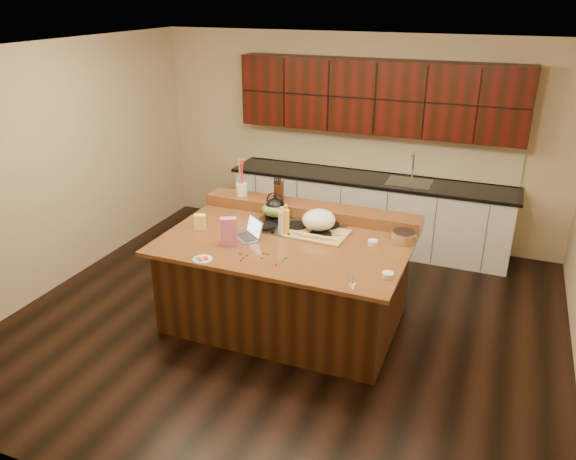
% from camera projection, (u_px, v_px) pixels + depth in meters
% --- Properties ---
extents(room, '(5.52, 5.02, 2.72)m').
position_uv_depth(room, '(286.00, 198.00, 5.34)').
color(room, black).
rests_on(room, ground).
extents(island, '(2.40, 1.60, 0.92)m').
position_uv_depth(island, '(286.00, 280.00, 5.69)').
color(island, black).
rests_on(island, ground).
extents(back_ledge, '(2.40, 0.30, 0.12)m').
position_uv_depth(back_ledge, '(310.00, 210.00, 6.08)').
color(back_ledge, black).
rests_on(back_ledge, island).
extents(cooktop, '(0.92, 0.52, 0.05)m').
position_uv_depth(cooktop, '(297.00, 227.00, 5.76)').
color(cooktop, gray).
rests_on(cooktop, island).
extents(back_counter, '(3.70, 0.66, 2.40)m').
position_uv_depth(back_counter, '(372.00, 173.00, 7.28)').
color(back_counter, silver).
rests_on(back_counter, ground).
extents(kettle, '(0.29, 0.29, 0.20)m').
position_uv_depth(kettle, '(275.00, 207.00, 5.92)').
color(kettle, black).
rests_on(kettle, cooktop).
extents(green_bowl, '(0.29, 0.29, 0.16)m').
position_uv_depth(green_bowl, '(275.00, 209.00, 5.93)').
color(green_bowl, olive).
rests_on(green_bowl, cooktop).
extents(laptop, '(0.36, 0.35, 0.20)m').
position_uv_depth(laptop, '(250.00, 233.00, 5.53)').
color(laptop, '#B7B7BC').
rests_on(laptop, island).
extents(oil_bottle, '(0.09, 0.09, 0.27)m').
position_uv_depth(oil_bottle, '(286.00, 223.00, 5.55)').
color(oil_bottle, yellow).
rests_on(oil_bottle, island).
extents(vinegar_bottle, '(0.07, 0.07, 0.25)m').
position_uv_depth(vinegar_bottle, '(282.00, 223.00, 5.56)').
color(vinegar_bottle, silver).
rests_on(vinegar_bottle, island).
extents(wooden_tray, '(0.59, 0.47, 0.23)m').
position_uv_depth(wooden_tray, '(319.00, 223.00, 5.62)').
color(wooden_tray, tan).
rests_on(wooden_tray, island).
extents(ramekin_a, '(0.12, 0.12, 0.04)m').
position_uv_depth(ramekin_a, '(388.00, 275.00, 4.77)').
color(ramekin_a, white).
rests_on(ramekin_a, island).
extents(ramekin_b, '(0.10, 0.10, 0.04)m').
position_uv_depth(ramekin_b, '(373.00, 242.00, 5.38)').
color(ramekin_b, white).
rests_on(ramekin_b, island).
extents(ramekin_c, '(0.13, 0.13, 0.04)m').
position_uv_depth(ramekin_c, '(411.00, 239.00, 5.45)').
color(ramekin_c, white).
rests_on(ramekin_c, island).
extents(strainer_bowl, '(0.29, 0.29, 0.09)m').
position_uv_depth(strainer_bowl, '(404.00, 238.00, 5.43)').
color(strainer_bowl, '#996B3F').
rests_on(strainer_bowl, island).
extents(kitchen_timer, '(0.09, 0.09, 0.07)m').
position_uv_depth(kitchen_timer, '(353.00, 278.00, 4.70)').
color(kitchen_timer, silver).
rests_on(kitchen_timer, island).
extents(pink_bag, '(0.17, 0.14, 0.28)m').
position_uv_depth(pink_bag, '(229.00, 232.00, 5.33)').
color(pink_bag, '#D26395').
rests_on(pink_bag, island).
extents(candy_plate, '(0.18, 0.18, 0.01)m').
position_uv_depth(candy_plate, '(202.00, 259.00, 5.08)').
color(candy_plate, white).
rests_on(candy_plate, island).
extents(package_box, '(0.13, 0.12, 0.16)m').
position_uv_depth(package_box, '(200.00, 222.00, 5.71)').
color(package_box, '#F2DA55').
rests_on(package_box, island).
extents(utensil_crock, '(0.14, 0.14, 0.14)m').
position_uv_depth(utensil_crock, '(242.00, 189.00, 6.31)').
color(utensil_crock, white).
rests_on(utensil_crock, back_ledge).
extents(knife_block, '(0.15, 0.19, 0.20)m').
position_uv_depth(knife_block, '(279.00, 192.00, 6.14)').
color(knife_block, black).
rests_on(knife_block, back_ledge).
extents(gumdrop_0, '(0.02, 0.02, 0.02)m').
position_uv_depth(gumdrop_0, '(243.00, 258.00, 5.10)').
color(gumdrop_0, red).
rests_on(gumdrop_0, island).
extents(gumdrop_1, '(0.02, 0.02, 0.02)m').
position_uv_depth(gumdrop_1, '(262.00, 258.00, 5.11)').
color(gumdrop_1, '#198C26').
rests_on(gumdrop_1, island).
extents(gumdrop_2, '(0.02, 0.02, 0.02)m').
position_uv_depth(gumdrop_2, '(241.00, 260.00, 5.06)').
color(gumdrop_2, red).
rests_on(gumdrop_2, island).
extents(gumdrop_3, '(0.02, 0.02, 0.02)m').
position_uv_depth(gumdrop_3, '(286.00, 258.00, 5.11)').
color(gumdrop_3, '#198C26').
rests_on(gumdrop_3, island).
extents(gumdrop_4, '(0.02, 0.02, 0.02)m').
position_uv_depth(gumdrop_4, '(263.00, 253.00, 5.20)').
color(gumdrop_4, red).
rests_on(gumdrop_4, island).
extents(gumdrop_5, '(0.02, 0.02, 0.02)m').
position_uv_depth(gumdrop_5, '(285.00, 258.00, 5.11)').
color(gumdrop_5, '#198C26').
rests_on(gumdrop_5, island).
extents(gumdrop_6, '(0.02, 0.02, 0.02)m').
position_uv_depth(gumdrop_6, '(276.00, 265.00, 4.98)').
color(gumdrop_6, red).
rests_on(gumdrop_6, island).
extents(gumdrop_7, '(0.02, 0.02, 0.02)m').
position_uv_depth(gumdrop_7, '(268.00, 254.00, 5.18)').
color(gumdrop_7, '#198C26').
rests_on(gumdrop_7, island).
extents(gumdrop_8, '(0.02, 0.02, 0.02)m').
position_uv_depth(gumdrop_8, '(241.00, 253.00, 5.21)').
color(gumdrop_8, red).
rests_on(gumdrop_8, island).
extents(gumdrop_9, '(0.02, 0.02, 0.02)m').
position_uv_depth(gumdrop_9, '(247.00, 255.00, 5.16)').
color(gumdrop_9, '#198C26').
rests_on(gumdrop_9, island).
extents(gumdrop_10, '(0.02, 0.02, 0.02)m').
position_uv_depth(gumdrop_10, '(240.00, 253.00, 5.19)').
color(gumdrop_10, red).
rests_on(gumdrop_10, island).
extents(gumdrop_11, '(0.02, 0.02, 0.02)m').
position_uv_depth(gumdrop_11, '(283.00, 260.00, 5.06)').
color(gumdrop_11, '#198C26').
rests_on(gumdrop_11, island).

